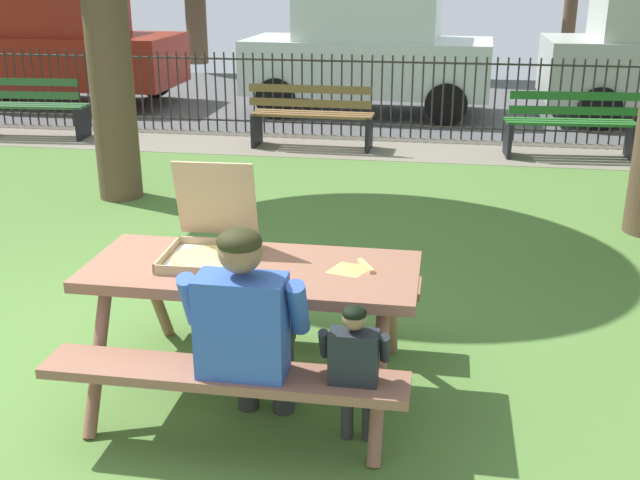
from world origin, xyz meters
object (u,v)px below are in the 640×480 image
object	(u,v)px
adult_at_table	(248,327)
parked_car_left	(48,45)
child_at_table	(355,365)
parked_car_center	(368,50)
pizza_box_open	(210,240)
park_bench_right	(571,125)
park_bench_center	(312,117)
picnic_table_foreground	(253,295)
pizza_slice_on_table	(353,268)
park_bench_left	(28,108)

from	to	relation	value
adult_at_table	parked_car_left	size ratio (longest dim) A/B	0.27
child_at_table	parked_car_center	distance (m)	9.39
pizza_box_open	child_at_table	xyz separation A→B (m)	(0.89, -0.63, -0.35)
park_bench_right	pizza_box_open	bearing A→B (deg)	-115.16
child_at_table	adult_at_table	bearing A→B (deg)	176.94
park_bench_center	picnic_table_foreground	bearing A→B (deg)	-83.09
pizza_slice_on_table	park_bench_center	world-z (taller)	park_bench_center
picnic_table_foreground	parked_car_center	bearing A→B (deg)	91.84
pizza_slice_on_table	parked_car_left	size ratio (longest dim) A/B	0.06
parked_car_left	adult_at_table	bearing A→B (deg)	-57.52
picnic_table_foreground	pizza_box_open	bearing A→B (deg)	158.77
picnic_table_foreground	parked_car_center	xyz separation A→B (m)	(-0.28, 8.80, 0.41)
picnic_table_foreground	adult_at_table	distance (m)	0.51
park_bench_right	parked_car_center	xyz separation A→B (m)	(-2.84, 2.70, 0.59)
park_bench_left	park_bench_center	bearing A→B (deg)	-0.00
pizza_box_open	park_bench_right	xyz separation A→B (m)	(2.82, 6.00, -0.45)
pizza_box_open	child_at_table	bearing A→B (deg)	-35.23
park_bench_left	park_bench_center	world-z (taller)	same
adult_at_table	parked_car_center	size ratio (longest dim) A/B	0.30
pizza_slice_on_table	parked_car_center	distance (m)	8.80
pizza_box_open	park_bench_center	size ratio (longest dim) A/B	0.34
picnic_table_foreground	parked_car_left	bearing A→B (deg)	123.47
park_bench_right	park_bench_center	bearing A→B (deg)	-180.00
child_at_table	parked_car_left	xyz separation A→B (m)	(-6.45, 9.33, 0.49)
park_bench_center	park_bench_right	world-z (taller)	same
park_bench_right	parked_car_left	xyz separation A→B (m)	(-8.37, 2.70, 0.59)
pizza_slice_on_table	parked_car_left	xyz separation A→B (m)	(-6.37, 8.76, 0.23)
adult_at_table	pizza_slice_on_table	bearing A→B (deg)	50.93
picnic_table_foreground	park_bench_center	xyz separation A→B (m)	(-0.74, 6.10, -0.18)
park_bench_right	parked_car_center	distance (m)	3.96
pizza_box_open	adult_at_table	xyz separation A→B (m)	(0.37, -0.60, -0.21)
pizza_box_open	pizza_slice_on_table	distance (m)	0.82
adult_at_table	parked_car_center	xyz separation A→B (m)	(-0.39, 9.30, 0.35)
adult_at_table	child_at_table	xyz separation A→B (m)	(0.53, -0.03, -0.14)
child_at_table	park_bench_center	xyz separation A→B (m)	(-1.37, 6.63, -0.10)
pizza_box_open	park_bench_left	xyz separation A→B (m)	(-4.50, 6.00, -0.45)
park_bench_center	park_bench_right	distance (m)	3.29
pizza_slice_on_table	park_bench_right	world-z (taller)	park_bench_right
park_bench_right	parked_car_left	bearing A→B (deg)	162.11
pizza_box_open	park_bench_center	bearing A→B (deg)	94.53
parked_car_center	pizza_box_open	bearing A→B (deg)	-89.87
pizza_box_open	child_at_table	distance (m)	1.15
pizza_box_open	park_bench_center	distance (m)	6.03
parked_car_left	parked_car_center	world-z (taller)	parked_car_center
pizza_slice_on_table	park_bench_right	xyz separation A→B (m)	(2.01, 6.05, -0.36)
adult_at_table	park_bench_left	xyz separation A→B (m)	(-4.86, 6.60, -0.24)
parked_car_left	parked_car_center	distance (m)	5.54
parked_car_center	parked_car_left	bearing A→B (deg)	180.00
picnic_table_foreground	park_bench_center	bearing A→B (deg)	96.91
pizza_box_open	park_bench_left	world-z (taller)	pizza_box_open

